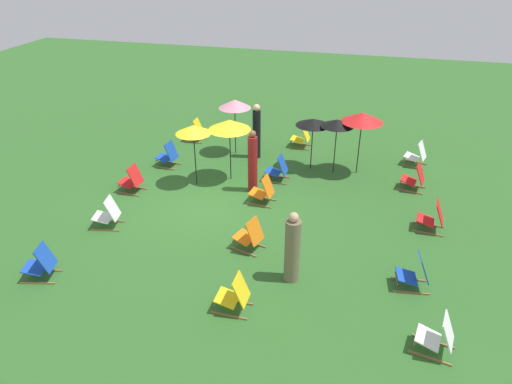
{
  "coord_description": "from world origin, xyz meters",
  "views": [
    {
      "loc": [
        10.93,
        4.04,
        6.68
      ],
      "look_at": [
        0.0,
        1.2,
        0.5
      ],
      "focal_mm": 33.09,
      "sensor_mm": 36.0,
      "label": 1
    }
  ],
  "objects": [
    {
      "name": "person_0",
      "position": [
        2.78,
        2.72,
        0.79
      ],
      "size": [
        0.46,
        0.46,
        1.7
      ],
      "rotation": [
        0.0,
        0.0,
        2.62
      ],
      "color": "#72664C",
      "rests_on": "ground"
    },
    {
      "name": "deckchair_10",
      "position": [
        -1.79,
        1.43,
        0.37
      ],
      "size": [
        0.5,
        0.78,
        0.83
      ],
      "rotation": [
        0.0,
        0.0,
        -0.03
      ],
      "color": "olive",
      "rests_on": "ground"
    },
    {
      "name": "deckchair_12",
      "position": [
        -0.05,
        5.82,
        0.37
      ],
      "size": [
        0.56,
        0.81,
        0.83
      ],
      "rotation": [
        0.0,
        0.0,
        -0.11
      ],
      "color": "olive",
      "rests_on": "ground"
    },
    {
      "name": "deckchair_0",
      "position": [
        -1.89,
        -2.25,
        0.37
      ],
      "size": [
        0.56,
        0.81,
        0.83
      ],
      "rotation": [
        0.0,
        0.0,
        -0.12
      ],
      "color": "olive",
      "rests_on": "ground"
    },
    {
      "name": "deckchair_3",
      "position": [
        -0.33,
        1.32,
        0.37
      ],
      "size": [
        0.56,
        0.81,
        0.83
      ],
      "rotation": [
        0.0,
        0.0,
        -0.11
      ],
      "color": "olive",
      "rests_on": "ground"
    },
    {
      "name": "deckchair_9",
      "position": [
        -2.23,
        5.45,
        0.37
      ],
      "size": [
        0.62,
        0.84,
        0.83
      ],
      "rotation": [
        0.0,
        0.0,
        -0.21
      ],
      "color": "olive",
      "rests_on": "ground"
    },
    {
      "name": "umbrella_4",
      "position": [
        -3.47,
        -0.43,
        1.76
      ],
      "size": [
        1.07,
        1.07,
        1.91
      ],
      "color": "black",
      "rests_on": "ground"
    },
    {
      "name": "deckchair_4",
      "position": [
        -0.01,
        -2.56,
        0.37
      ],
      "size": [
        0.52,
        0.79,
        0.83
      ],
      "rotation": [
        0.0,
        0.0,
        -0.06
      ],
      "color": "olive",
      "rests_on": "ground"
    },
    {
      "name": "deckchair_6",
      "position": [
        -3.98,
        5.58,
        0.37
      ],
      "size": [
        0.68,
        0.87,
        0.83
      ],
      "rotation": [
        0.0,
        0.0,
        -0.3
      ],
      "color": "olive",
      "rests_on": "ground"
    },
    {
      "name": "deckchair_2",
      "position": [
        1.91,
        1.54,
        0.37
      ],
      "size": [
        0.68,
        0.87,
        0.83
      ],
      "rotation": [
        0.0,
        0.0,
        -0.3
      ],
      "color": "olive",
      "rests_on": "ground"
    },
    {
      "name": "umbrella_3",
      "position": [
        -0.93,
        -0.91,
        1.76
      ],
      "size": [
        1.04,
        1.04,
        1.89
      ],
      "color": "black",
      "rests_on": "ground"
    },
    {
      "name": "umbrella_0",
      "position": [
        -2.94,
        3.74,
        1.85
      ],
      "size": [
        1.27,
        1.27,
        2.0
      ],
      "color": "black",
      "rests_on": "ground"
    },
    {
      "name": "umbrella_5",
      "position": [
        -2.91,
        2.28,
        1.57
      ],
      "size": [
        1.09,
        1.09,
        1.68
      ],
      "color": "black",
      "rests_on": "ground"
    },
    {
      "name": "deckchair_8",
      "position": [
        4.12,
        -2.58,
        0.37
      ],
      "size": [
        0.64,
        0.85,
        0.83
      ],
      "rotation": [
        0.0,
        0.0,
        0.24
      ],
      "color": "olive",
      "rests_on": "ground"
    },
    {
      "name": "person_1",
      "position": [
        -3.31,
        0.36,
        0.91
      ],
      "size": [
        0.37,
        0.37,
        1.87
      ],
      "rotation": [
        0.0,
        0.0,
        2.11
      ],
      "color": "black",
      "rests_on": "ground"
    },
    {
      "name": "ground_plane",
      "position": [
        0.0,
        0.0,
        0.0
      ],
      "size": [
        40.0,
        40.0,
        0.0
      ],
      "primitive_type": "plane",
      "color": "#2D6026"
    },
    {
      "name": "deckchair_7",
      "position": [
        4.03,
        1.8,
        0.37
      ],
      "size": [
        0.49,
        0.77,
        0.83
      ],
      "rotation": [
        0.0,
        0.0,
        -0.02
      ],
      "color": "olive",
      "rests_on": "ground"
    },
    {
      "name": "deckchair_1",
      "position": [
        4.16,
        5.65,
        0.37
      ],
      "size": [
        0.62,
        0.84,
        0.83
      ],
      "rotation": [
        0.0,
        0.0,
        -0.2
      ],
      "color": "olive",
      "rests_on": "ground"
    },
    {
      "name": "deckchair_13",
      "position": [
        2.4,
        5.31,
        0.37
      ],
      "size": [
        0.57,
        0.81,
        0.83
      ],
      "rotation": [
        0.0,
        0.0,
        0.12
      ],
      "color": "olive",
      "rests_on": "ground"
    },
    {
      "name": "person_2",
      "position": [
        -0.97,
        0.85,
        0.9
      ],
      "size": [
        0.36,
        0.36,
        1.89
      ],
      "rotation": [
        0.0,
        0.0,
        1.92
      ],
      "color": "maroon",
      "rests_on": "ground"
    },
    {
      "name": "deckchair_11",
      "position": [
        -4.14,
        -2.18,
        0.37
      ],
      "size": [
        0.49,
        0.77,
        0.83
      ],
      "rotation": [
        0.0,
        0.0,
        0.01
      ],
      "color": "olive",
      "rests_on": "ground"
    },
    {
      "name": "deckchair_14",
      "position": [
        -4.54,
        1.69,
        0.37
      ],
      "size": [
        0.51,
        0.78,
        0.83
      ],
      "rotation": [
        0.0,
        0.0,
        -0.05
      ],
      "color": "olive",
      "rests_on": "ground"
    },
    {
      "name": "deckchair_5",
      "position": [
        1.88,
        -2.25,
        0.37
      ],
      "size": [
        0.61,
        0.84,
        0.83
      ],
      "rotation": [
        0.0,
        0.0,
        0.19
      ],
      "color": "olive",
      "rests_on": "ground"
    },
    {
      "name": "umbrella_2",
      "position": [
        -2.77,
        3.02,
        1.67
      ],
      "size": [
        1.01,
        1.01,
        1.78
      ],
      "color": "black",
      "rests_on": "ground"
    },
    {
      "name": "umbrella_1",
      "position": [
        -1.52,
        -0.0,
        1.78
      ],
      "size": [
        1.26,
        1.26,
        1.93
      ],
      "color": "black",
      "rests_on": "ground"
    }
  ]
}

